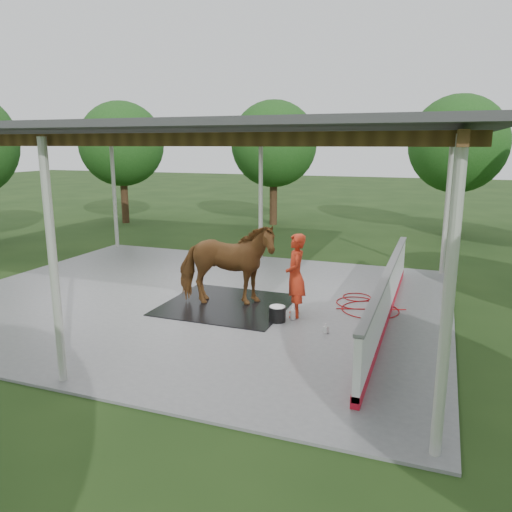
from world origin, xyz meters
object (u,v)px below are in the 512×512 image
(horse, at_px, (226,264))
(handler, at_px, (296,276))
(dasher_board, at_px, (387,296))
(wash_bucket, at_px, (277,314))

(horse, distance_m, handler, 1.74)
(dasher_board, xyz_separation_m, handler, (-1.94, -0.40, 0.38))
(dasher_board, xyz_separation_m, horse, (-3.67, -0.24, 0.45))
(horse, bearing_deg, handler, -111.67)
(horse, height_order, handler, horse)
(dasher_board, relative_size, handler, 4.31)
(dasher_board, relative_size, wash_bucket, 21.76)
(dasher_board, bearing_deg, horse, -176.23)
(handler, relative_size, wash_bucket, 5.04)
(handler, height_order, wash_bucket, handler)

